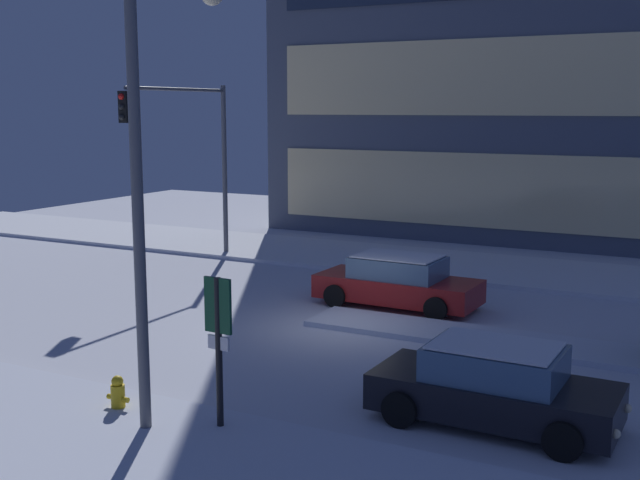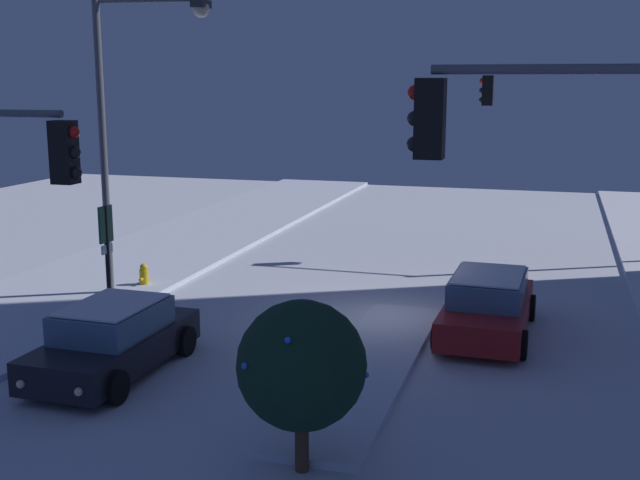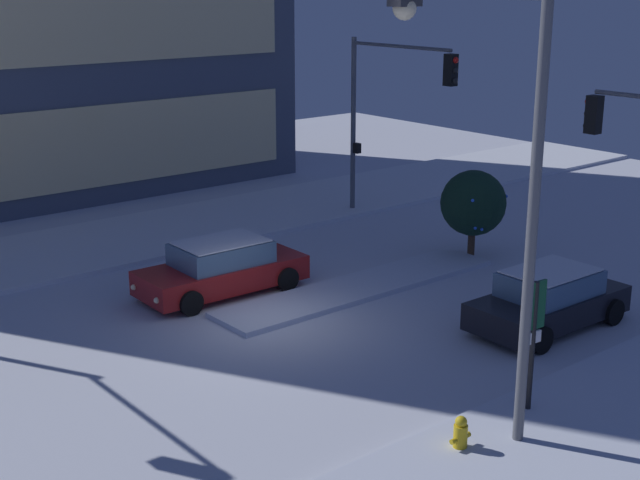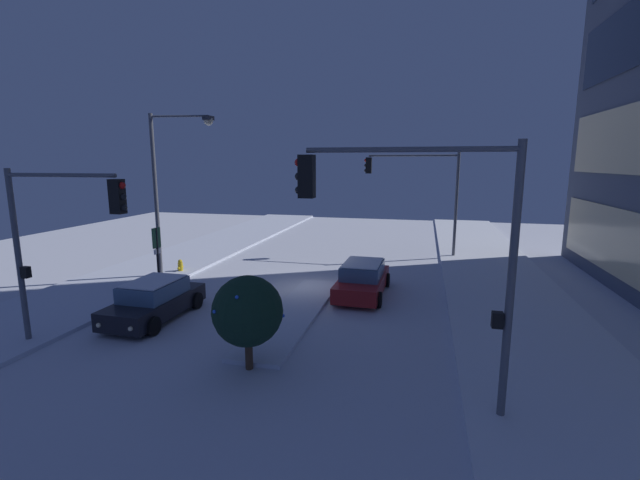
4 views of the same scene
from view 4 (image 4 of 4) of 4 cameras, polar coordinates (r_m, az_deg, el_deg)
name	(u,v)px [view 4 (image 4 of 4)]	position (r m, az deg, el deg)	size (l,w,h in m)	color
ground	(306,288)	(20.40, -1.93, -6.39)	(52.00, 52.00, 0.00)	silver
curb_strip_near	(139,275)	(24.31, -22.87, -4.30)	(52.00, 5.20, 0.14)	silver
curb_strip_far	(510,301)	(20.04, 23.91, -7.40)	(52.00, 5.20, 0.14)	silver
median_strip	(295,313)	(17.02, -3.27, -9.60)	(9.00, 1.80, 0.14)	silver
car_near	(155,301)	(17.50, -21.10, -7.51)	(4.44, 2.10, 1.49)	black
car_far	(363,279)	(19.30, 5.67, -5.21)	(4.77, 2.16, 1.49)	maroon
traffic_light_corner_near_right	(58,227)	(15.32, -31.48, 1.47)	(0.32, 4.23, 5.68)	#565960
traffic_light_corner_far_left	(419,183)	(27.42, 13.01, 7.35)	(0.32, 5.78, 6.46)	#565960
traffic_light_corner_far_right	(425,230)	(9.85, 13.75, 1.27)	(0.32, 4.98, 6.32)	#565960
street_lamp_arched	(171,174)	(22.55, -19.23, 8.31)	(0.79, 3.15, 8.18)	#565960
fire_hydrant	(180,267)	(24.15, -18.04, -3.38)	(0.48, 0.26, 0.75)	gold
parking_info_sign	(157,248)	(21.98, -20.82, -1.06)	(0.55, 0.12, 2.79)	black
decorated_tree_median	(248,311)	(12.38, -9.59, -9.30)	(2.01, 2.01, 2.74)	#473323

